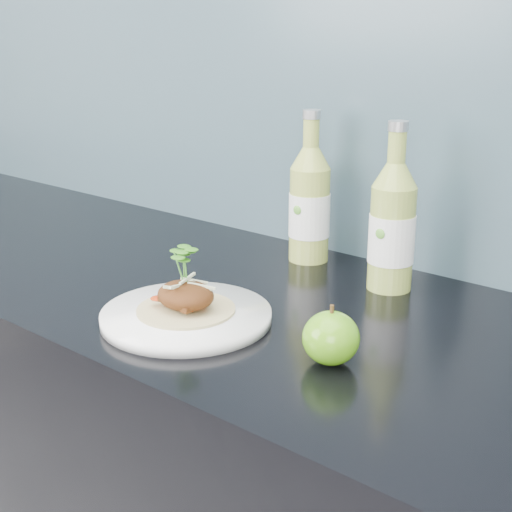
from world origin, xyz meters
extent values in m
cube|color=#6A93A6|center=(0.00, 1.99, 1.25)|extent=(4.00, 0.02, 0.70)
cylinder|color=white|center=(-0.11, 1.56, 0.91)|extent=(0.25, 0.25, 0.02)
cylinder|color=tan|center=(-0.11, 1.56, 0.92)|extent=(0.14, 0.14, 0.00)
ellipsoid|color=#562C10|center=(-0.11, 1.56, 0.94)|extent=(0.09, 0.07, 0.04)
ellipsoid|color=#45890E|center=(0.12, 1.59, 0.93)|extent=(0.08, 0.08, 0.07)
cylinder|color=#472D14|center=(0.12, 1.59, 0.97)|extent=(0.01, 0.00, 0.01)
cylinder|color=#9EAE48|center=(-0.14, 1.91, 0.98)|extent=(0.08, 0.08, 0.17)
cone|color=#9EAE48|center=(-0.14, 1.91, 1.09)|extent=(0.07, 0.07, 0.04)
cylinder|color=#9EAE48|center=(-0.14, 1.91, 1.13)|extent=(0.03, 0.03, 0.05)
cylinder|color=silver|center=(-0.14, 1.91, 1.16)|extent=(0.03, 0.03, 0.02)
cylinder|color=white|center=(-0.14, 1.91, 0.98)|extent=(0.08, 0.08, 0.08)
ellipsoid|color=#59A533|center=(-0.14, 1.87, 1.00)|extent=(0.02, 0.00, 0.02)
cylinder|color=#97AB47|center=(0.04, 1.87, 0.98)|extent=(0.09, 0.09, 0.17)
cone|color=#97AB47|center=(0.04, 1.87, 1.09)|extent=(0.07, 0.07, 0.04)
cylinder|color=#97AB47|center=(0.04, 1.87, 1.13)|extent=(0.03, 0.03, 0.05)
cylinder|color=silver|center=(0.04, 1.87, 1.16)|extent=(0.03, 0.03, 0.02)
cylinder|color=white|center=(0.04, 1.87, 0.98)|extent=(0.10, 0.10, 0.08)
ellipsoid|color=#59A533|center=(0.04, 1.83, 1.00)|extent=(0.02, 0.00, 0.02)
camera|label=1|loc=(0.57, 0.91, 1.30)|focal=50.00mm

